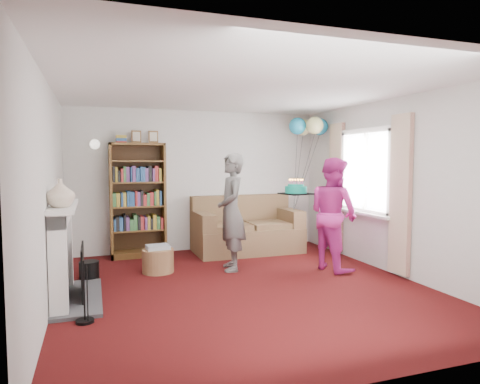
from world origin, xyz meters
name	(u,v)px	position (x,y,z in m)	size (l,w,h in m)	color
ground	(244,288)	(0.00, 0.00, 0.00)	(5.00, 5.00, 0.00)	black
wall_back	(198,181)	(0.00, 2.51, 1.25)	(4.50, 0.02, 2.50)	silver
wall_left	(47,195)	(-2.26, 0.00, 1.25)	(0.02, 5.00, 2.50)	silver
wall_right	(394,186)	(2.26, 0.00, 1.25)	(0.02, 5.00, 2.50)	silver
ceiling	(244,88)	(0.00, 0.00, 2.50)	(4.50, 5.00, 0.01)	white
fireplace	(68,257)	(-2.09, 0.19, 0.51)	(0.55, 1.80, 1.12)	#3F3F42
window_bay	(365,187)	(2.21, 0.60, 1.20)	(0.14, 2.02, 2.20)	white
wall_sconce	(95,144)	(-1.75, 2.36, 1.88)	(0.16, 0.23, 0.16)	gold
bookcase	(137,201)	(-1.09, 2.30, 0.93)	(0.90, 0.42, 2.11)	#472B14
sofa	(246,231)	(0.76, 2.08, 0.36)	(1.85, 0.98, 0.98)	brown
wicker_basket	(158,260)	(-0.93, 1.12, 0.18)	(0.45, 0.45, 0.40)	olive
person_striped	(231,212)	(0.13, 0.92, 0.86)	(0.63, 0.41, 1.72)	black
person_magenta	(333,214)	(1.56, 0.45, 0.83)	(0.81, 0.63, 1.66)	#BC2583
birthday_cake	(296,190)	(1.03, 0.63, 1.19)	(0.39, 0.39, 0.22)	black
balloons	(309,126)	(1.86, 1.83, 2.22)	(0.74, 0.74, 1.68)	#3F3F3F
mantel_vase	(60,193)	(-2.12, -0.15, 1.28)	(0.29, 0.29, 0.30)	beige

